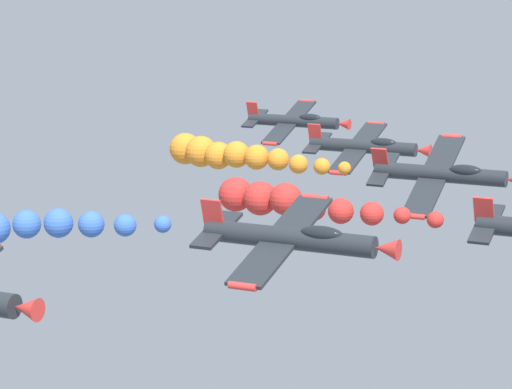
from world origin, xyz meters
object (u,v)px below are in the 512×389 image
airplane_left_inner (442,174)px  airplane_left_outer (365,146)px  airplane_right_inner (292,238)px  airplane_trailing (295,121)px

airplane_left_inner → airplane_left_outer: 17.07m
airplane_right_inner → airplane_trailing: (-48.70, -21.05, -0.98)m
airplane_left_inner → airplane_left_outer: bearing=-142.2°
airplane_left_inner → airplane_right_inner: airplane_left_inner is taller
airplane_right_inner → airplane_left_outer: bearing=-165.3°
airplane_right_inner → airplane_left_outer: airplane_right_inner is taller
airplane_left_inner → airplane_trailing: size_ratio=1.00×
airplane_left_inner → airplane_trailing: (-25.41, -21.85, -0.57)m
airplane_right_inner → airplane_trailing: 53.06m
airplane_right_inner → airplane_trailing: airplane_right_inner is taller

